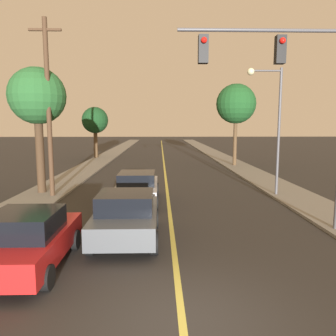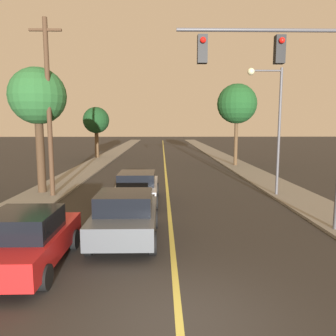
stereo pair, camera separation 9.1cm
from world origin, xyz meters
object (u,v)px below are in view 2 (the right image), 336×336
at_px(car_near_lane_second, 137,187).
at_px(streetlamp_right, 271,113).
at_px(utility_pole_left, 49,106).
at_px(car_near_lane_front, 125,216).
at_px(tree_left_near, 38,98).
at_px(tree_left_far, 96,121).
at_px(tree_right_near, 237,104).
at_px(car_outer_lane_front, 26,239).
at_px(traffic_signal_mast, 293,84).

relative_size(car_near_lane_second, streetlamp_right, 0.70).
bearing_deg(utility_pole_left, streetlamp_right, 0.15).
relative_size(car_near_lane_front, tree_left_near, 0.61).
bearing_deg(streetlamp_right, car_near_lane_second, -169.49).
height_order(utility_pole_left, tree_left_near, utility_pole_left).
height_order(car_near_lane_second, tree_left_far, tree_left_far).
bearing_deg(tree_left_far, streetlamp_right, -57.16).
distance_m(car_near_lane_front, tree_right_near, 21.36).
relative_size(tree_left_near, tree_right_near, 0.91).
distance_m(car_outer_lane_front, streetlamp_right, 13.10).
bearing_deg(tree_right_near, tree_left_far, 152.40).
distance_m(car_outer_lane_front, traffic_signal_mast, 9.47).
relative_size(car_outer_lane_front, tree_right_near, 0.55).
distance_m(car_near_lane_second, tree_left_near, 7.26).
height_order(tree_left_near, tree_right_near, tree_right_near).
bearing_deg(tree_left_far, car_outer_lane_front, -82.63).
relative_size(traffic_signal_mast, streetlamp_right, 1.07).
bearing_deg(car_outer_lane_front, car_near_lane_second, 71.87).
relative_size(car_near_lane_front, car_outer_lane_front, 1.01).
bearing_deg(tree_left_near, car_outer_lane_front, -72.44).
xyz_separation_m(car_outer_lane_front, utility_pole_left, (-2.12, 8.54, 3.96)).
distance_m(tree_left_near, tree_right_near, 17.86).
height_order(car_near_lane_front, tree_left_near, tree_left_near).
distance_m(car_near_lane_front, utility_pole_left, 8.82).
distance_m(car_near_lane_second, traffic_signal_mast, 8.42).
height_order(car_near_lane_second, traffic_signal_mast, traffic_signal_mast).
relative_size(car_outer_lane_front, streetlamp_right, 0.62).
relative_size(tree_left_near, tree_left_far, 1.18).
relative_size(car_near_lane_second, utility_pole_left, 0.52).
relative_size(utility_pole_left, tree_left_near, 1.33).
distance_m(tree_left_far, tree_right_near, 15.92).
distance_m(car_near_lane_front, streetlamp_right, 10.10).
relative_size(utility_pole_left, tree_left_far, 1.58).
height_order(car_near_lane_front, tree_left_far, tree_left_far).
bearing_deg(car_outer_lane_front, tree_left_far, 97.37).
bearing_deg(tree_right_near, car_near_lane_second, -119.67).
bearing_deg(car_outer_lane_front, utility_pole_left, 103.95).
height_order(tree_left_near, tree_left_far, tree_left_near).
distance_m(traffic_signal_mast, streetlamp_right, 6.05).
xyz_separation_m(traffic_signal_mast, utility_pole_left, (-10.09, 5.83, -0.39)).
relative_size(streetlamp_right, tree_left_near, 0.98).
bearing_deg(car_near_lane_second, utility_pole_left, 164.61).
bearing_deg(car_near_lane_second, car_near_lane_front, -90.00).
xyz_separation_m(car_near_lane_front, car_near_lane_second, (0.00, 5.25, -0.04)).
distance_m(car_outer_lane_front, tree_left_far, 29.07).
relative_size(car_near_lane_second, car_outer_lane_front, 1.14).
bearing_deg(car_near_lane_second, tree_right_near, 60.33).
height_order(traffic_signal_mast, streetlamp_right, traffic_signal_mast).
xyz_separation_m(utility_pole_left, tree_right_near, (12.47, 12.74, 0.90)).
relative_size(car_near_lane_front, streetlamp_right, 0.62).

